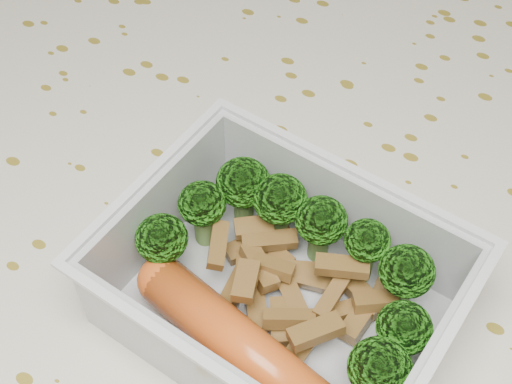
% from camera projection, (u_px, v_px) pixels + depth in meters
% --- Properties ---
extents(dining_table, '(1.40, 0.90, 0.75)m').
position_uv_depth(dining_table, '(264.00, 298.00, 0.49)').
color(dining_table, brown).
rests_on(dining_table, ground).
extents(tablecloth, '(1.46, 0.96, 0.19)m').
position_uv_depth(tablecloth, '(265.00, 258.00, 0.45)').
color(tablecloth, beige).
rests_on(tablecloth, dining_table).
extents(lunch_container, '(0.18, 0.15, 0.06)m').
position_uv_depth(lunch_container, '(280.00, 295.00, 0.36)').
color(lunch_container, silver).
rests_on(lunch_container, tablecloth).
extents(broccoli_florets, '(0.16, 0.10, 0.04)m').
position_uv_depth(broccoli_florets, '(303.00, 250.00, 0.37)').
color(broccoli_florets, '#608C3F').
rests_on(broccoli_florets, lunch_container).
extents(meat_pile, '(0.11, 0.07, 0.03)m').
position_uv_depth(meat_pile, '(291.00, 284.00, 0.37)').
color(meat_pile, olive).
rests_on(meat_pile, lunch_container).
extents(sausage, '(0.14, 0.05, 0.03)m').
position_uv_depth(sausage, '(246.00, 351.00, 0.35)').
color(sausage, '#CC5219').
rests_on(sausage, lunch_container).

